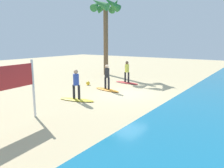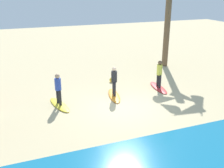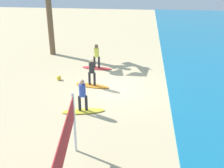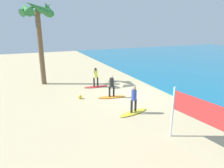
% 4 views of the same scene
% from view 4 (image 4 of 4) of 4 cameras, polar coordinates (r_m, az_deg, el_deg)
% --- Properties ---
extents(ground_plane, '(60.00, 60.00, 0.00)m').
position_cam_4_polar(ground_plane, '(15.36, 4.94, -3.28)').
color(ground_plane, '#CCB789').
extents(surfboard_red, '(0.78, 2.15, 0.09)m').
position_cam_4_polar(surfboard_red, '(17.40, -4.65, -0.75)').
color(surfboard_red, red).
rests_on(surfboard_red, ground).
extents(surfer_red, '(0.32, 0.46, 1.64)m').
position_cam_4_polar(surfer_red, '(17.14, -4.72, 2.42)').
color(surfer_red, '#232328').
rests_on(surfer_red, surfboard_red).
extents(surfboard_orange, '(0.95, 2.17, 0.09)m').
position_cam_4_polar(surfboard_orange, '(14.84, -0.11, -3.74)').
color(surfboard_orange, orange).
rests_on(surfboard_orange, ground).
extents(surfer_orange, '(0.32, 0.45, 1.64)m').
position_cam_4_polar(surfer_orange, '(14.53, -0.11, -0.07)').
color(surfer_orange, '#232328').
rests_on(surfer_orange, surfboard_orange).
extents(surfboard_yellow, '(1.01, 2.17, 0.09)m').
position_cam_4_polar(surfboard_yellow, '(12.34, 6.17, -8.17)').
color(surfboard_yellow, yellow).
rests_on(surfboard_yellow, ground).
extents(surfer_yellow, '(0.32, 0.45, 1.64)m').
position_cam_4_polar(surfer_yellow, '(11.96, 6.31, -3.84)').
color(surfer_yellow, '#232328').
rests_on(surfer_yellow, surfboard_yellow).
extents(palm_tree, '(2.88, 3.03, 7.26)m').
position_cam_4_polar(palm_tree, '(18.72, -20.67, 17.44)').
color(palm_tree, brown).
rests_on(palm_tree, ground).
extents(beach_ball, '(0.29, 0.29, 0.29)m').
position_cam_4_polar(beach_ball, '(14.76, -9.25, -3.68)').
color(beach_ball, yellow).
rests_on(beach_ball, ground).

